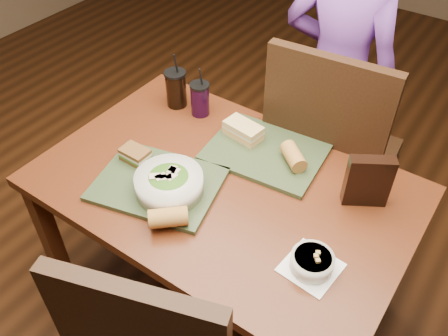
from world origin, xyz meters
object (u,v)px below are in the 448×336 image
at_px(tray_far, 266,152).
at_px(soup_bowl, 312,262).
at_px(tray_near, 158,184).
at_px(cup_cola, 176,88).
at_px(sandwich_near, 135,155).
at_px(baguette_near, 168,217).
at_px(diner, 336,76).
at_px(dining_table, 224,200).
at_px(chip_bag, 368,181).
at_px(salad_bowl, 169,182).
at_px(baguette_far, 293,156).
at_px(cup_berry, 200,99).
at_px(sandwich_far, 243,130).
at_px(chair_far, 328,150).

height_order(tray_far, soup_bowl, soup_bowl).
xyz_separation_m(tray_near, cup_cola, (-0.26, 0.42, 0.07)).
xyz_separation_m(sandwich_near, baguette_near, (0.30, -0.17, 0.01)).
height_order(diner, soup_bowl, diner).
relative_size(dining_table, chip_bag, 6.83).
xyz_separation_m(tray_near, tray_far, (0.22, 0.36, 0.00)).
bearing_deg(tray_near, salad_bowl, -7.05).
relative_size(dining_table, cup_cola, 5.34).
height_order(salad_bowl, cup_cola, cup_cola).
xyz_separation_m(soup_bowl, cup_cola, (-0.85, 0.43, 0.05)).
bearing_deg(baguette_far, tray_far, 177.94).
xyz_separation_m(tray_near, cup_berry, (-0.14, 0.43, 0.06)).
bearing_deg(sandwich_near, diner, 70.38).
bearing_deg(dining_table, tray_far, 79.77).
bearing_deg(salad_bowl, sandwich_far, 83.58).
bearing_deg(dining_table, diner, 88.36).
distance_m(tray_far, baguette_near, 0.49).
height_order(sandwich_far, baguette_far, baguette_far).
relative_size(diner, baguette_far, 12.60).
height_order(diner, cup_berry, diner).
bearing_deg(chair_far, cup_berry, -154.00).
relative_size(salad_bowl, sandwich_far, 1.48).
height_order(sandwich_far, chip_bag, chip_bag).
relative_size(sandwich_near, chip_bag, 0.54).
bearing_deg(soup_bowl, sandwich_near, 176.26).
relative_size(tray_far, sandwich_near, 4.06).
bearing_deg(salad_bowl, tray_near, 172.95).
height_order(cup_cola, cup_berry, cup_cola).
bearing_deg(baguette_far, chip_bag, -4.04).
distance_m(diner, salad_bowl, 1.03).
height_order(diner, sandwich_far, diner).
relative_size(baguette_near, chip_bag, 0.65).
height_order(diner, cup_cola, diner).
bearing_deg(soup_bowl, baguette_far, 125.86).
xyz_separation_m(soup_bowl, baguette_near, (-0.44, -0.12, 0.02)).
distance_m(diner, baguette_near, 1.14).
xyz_separation_m(tray_near, salad_bowl, (0.06, -0.01, 0.05)).
distance_m(baguette_far, cup_cola, 0.60).
bearing_deg(soup_bowl, salad_bowl, -179.70).
relative_size(soup_bowl, sandwich_far, 1.08).
bearing_deg(chip_bag, dining_table, 172.39).
height_order(dining_table, tray_far, tray_far).
relative_size(diner, sandwich_far, 9.68).
bearing_deg(baguette_far, cup_berry, 171.50).
xyz_separation_m(dining_table, cup_cola, (-0.44, 0.28, 0.17)).
height_order(dining_table, baguette_far, baguette_far).
distance_m(dining_table, tray_near, 0.25).
relative_size(tray_near, chip_bag, 2.21).
bearing_deg(baguette_near, tray_near, 141.23).
xyz_separation_m(tray_near, soup_bowl, (0.60, -0.00, 0.02)).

